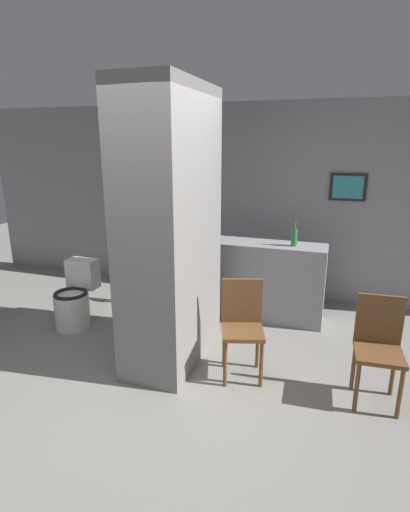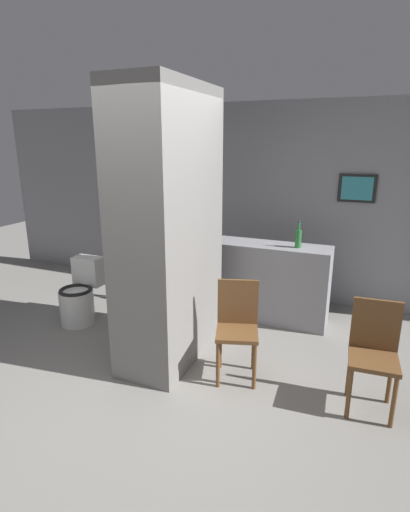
% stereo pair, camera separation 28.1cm
% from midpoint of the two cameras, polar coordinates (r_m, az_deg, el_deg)
% --- Properties ---
extents(ground_plane, '(14.00, 14.00, 0.00)m').
position_cam_midpoint_polar(ground_plane, '(3.75, -9.69, -18.28)').
color(ground_plane, gray).
extents(wall_back, '(8.00, 0.09, 2.60)m').
position_cam_midpoint_polar(wall_back, '(5.60, 2.45, 7.86)').
color(wall_back, gray).
rests_on(wall_back, ground_plane).
extents(pillar_center, '(0.63, 1.28, 2.60)m').
position_cam_midpoint_polar(pillar_center, '(3.79, -6.97, 3.76)').
color(pillar_center, gray).
rests_on(pillar_center, ground_plane).
extents(counter_shelf, '(1.38, 0.44, 0.94)m').
position_cam_midpoint_polar(counter_shelf, '(4.88, 7.09, -3.57)').
color(counter_shelf, gray).
rests_on(counter_shelf, ground_plane).
extents(toilet, '(0.40, 0.56, 0.76)m').
position_cam_midpoint_polar(toilet, '(4.97, -19.65, -5.94)').
color(toilet, white).
rests_on(toilet, ground_plane).
extents(chair_near_pillar, '(0.46, 0.46, 0.90)m').
position_cam_midpoint_polar(chair_near_pillar, '(3.69, 3.15, -9.66)').
color(chair_near_pillar, brown).
rests_on(chair_near_pillar, ground_plane).
extents(chair_by_doorway, '(0.39, 0.39, 0.90)m').
position_cam_midpoint_polar(chair_by_doorway, '(3.57, 21.45, -11.76)').
color(chair_by_doorway, brown).
rests_on(chair_by_doorway, ground_plane).
extents(bicycle, '(1.65, 0.42, 0.75)m').
position_cam_midpoint_polar(bicycle, '(5.15, -5.93, -3.75)').
color(bicycle, black).
rests_on(bicycle, ground_plane).
extents(bottle_tall, '(0.07, 0.07, 0.31)m').
position_cam_midpoint_polar(bottle_tall, '(4.65, 10.96, 2.78)').
color(bottle_tall, '#267233').
rests_on(bottle_tall, counter_shelf).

